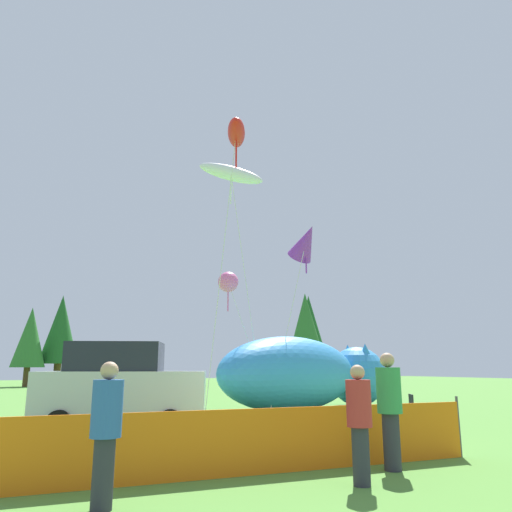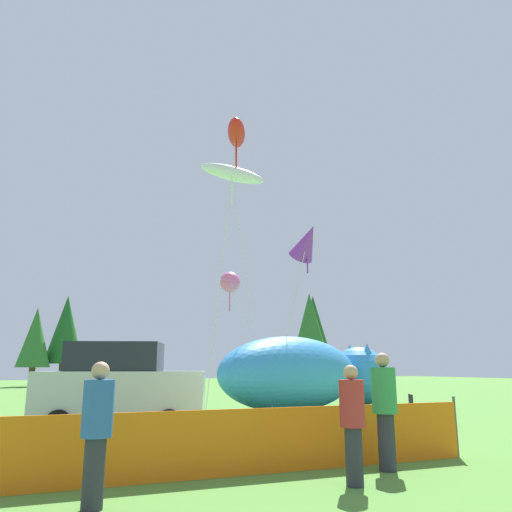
{
  "view_description": "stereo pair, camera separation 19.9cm",
  "coord_description": "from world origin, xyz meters",
  "px_view_note": "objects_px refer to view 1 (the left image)",
  "views": [
    {
      "loc": [
        -5.83,
        -11.21,
        1.66
      ],
      "look_at": [
        1.21,
        3.11,
        5.21
      ],
      "focal_mm": 35.0,
      "sensor_mm": 36.0,
      "label": 1
    },
    {
      "loc": [
        -5.65,
        -11.3,
        1.66
      ],
      "look_at": [
        1.21,
        3.11,
        5.21
      ],
      "focal_mm": 35.0,
      "sensor_mm": 36.0,
      "label": 2
    }
  ],
  "objects_px": {
    "spectator_in_black_shirt": "(106,427)",
    "kite_pink_octopus": "(228,282)",
    "parked_car": "(121,387)",
    "kite_white_ghost": "(231,174)",
    "kite_purple_delta": "(306,242)",
    "folding_chair": "(417,409)",
    "spectator_in_green_shirt": "(390,405)",
    "inflatable_cat": "(306,376)",
    "kite_red_lizard": "(236,134)",
    "spectator_in_grey_shirt": "(359,418)"
  },
  "relations": [
    {
      "from": "kite_red_lizard",
      "to": "spectator_in_grey_shirt",
      "type": "bearing_deg",
      "value": -101.52
    },
    {
      "from": "inflatable_cat",
      "to": "spectator_in_grey_shirt",
      "type": "bearing_deg",
      "value": -135.57
    },
    {
      "from": "spectator_in_grey_shirt",
      "to": "kite_pink_octopus",
      "type": "relative_size",
      "value": 0.29
    },
    {
      "from": "spectator_in_green_shirt",
      "to": "kite_purple_delta",
      "type": "distance_m",
      "value": 12.28
    },
    {
      "from": "folding_chair",
      "to": "kite_white_ghost",
      "type": "relative_size",
      "value": 0.09
    },
    {
      "from": "folding_chair",
      "to": "spectator_in_black_shirt",
      "type": "xyz_separation_m",
      "value": [
        -8.88,
        -4.09,
        0.39
      ]
    },
    {
      "from": "folding_chair",
      "to": "spectator_in_black_shirt",
      "type": "distance_m",
      "value": 9.79
    },
    {
      "from": "inflatable_cat",
      "to": "spectator_in_black_shirt",
      "type": "height_order",
      "value": "inflatable_cat"
    },
    {
      "from": "kite_white_ghost",
      "to": "folding_chair",
      "type": "bearing_deg",
      "value": -70.25
    },
    {
      "from": "spectator_in_grey_shirt",
      "to": "kite_white_ghost",
      "type": "xyz_separation_m",
      "value": [
        2.8,
        11.47,
        8.44
      ]
    },
    {
      "from": "folding_chair",
      "to": "kite_purple_delta",
      "type": "height_order",
      "value": "kite_purple_delta"
    },
    {
      "from": "folding_chair",
      "to": "spectator_in_grey_shirt",
      "type": "distance_m",
      "value": 6.95
    },
    {
      "from": "inflatable_cat",
      "to": "spectator_in_green_shirt",
      "type": "relative_size",
      "value": 4.82
    },
    {
      "from": "folding_chair",
      "to": "kite_white_ghost",
      "type": "xyz_separation_m",
      "value": [
        -2.52,
        7.03,
        8.81
      ]
    },
    {
      "from": "parked_car",
      "to": "inflatable_cat",
      "type": "bearing_deg",
      "value": 44.42
    },
    {
      "from": "spectator_in_green_shirt",
      "to": "kite_pink_octopus",
      "type": "distance_m",
      "value": 14.14
    },
    {
      "from": "kite_white_ghost",
      "to": "kite_pink_octopus",
      "type": "height_order",
      "value": "kite_white_ghost"
    },
    {
      "from": "spectator_in_black_shirt",
      "to": "kite_purple_delta",
      "type": "distance_m",
      "value": 14.92
    },
    {
      "from": "folding_chair",
      "to": "spectator_in_green_shirt",
      "type": "bearing_deg",
      "value": -106.42
    },
    {
      "from": "spectator_in_black_shirt",
      "to": "kite_pink_octopus",
      "type": "relative_size",
      "value": 0.3
    },
    {
      "from": "kite_pink_octopus",
      "to": "inflatable_cat",
      "type": "bearing_deg",
      "value": -52.31
    },
    {
      "from": "inflatable_cat",
      "to": "spectator_in_grey_shirt",
      "type": "xyz_separation_m",
      "value": [
        -5.92,
        -11.05,
        -0.37
      ]
    },
    {
      "from": "parked_car",
      "to": "spectator_in_green_shirt",
      "type": "distance_m",
      "value": 7.78
    },
    {
      "from": "kite_purple_delta",
      "to": "spectator_in_black_shirt",
      "type": "bearing_deg",
      "value": -132.38
    },
    {
      "from": "folding_chair",
      "to": "kite_white_ghost",
      "type": "bearing_deg",
      "value": 141.13
    },
    {
      "from": "spectator_in_grey_shirt",
      "to": "kite_red_lizard",
      "type": "xyz_separation_m",
      "value": [
        1.75,
        8.56,
        8.7
      ]
    },
    {
      "from": "spectator_in_black_shirt",
      "to": "kite_white_ghost",
      "type": "bearing_deg",
      "value": 60.21
    },
    {
      "from": "parked_car",
      "to": "inflatable_cat",
      "type": "xyz_separation_m",
      "value": [
        7.81,
        3.25,
        0.17
      ]
    },
    {
      "from": "folding_chair",
      "to": "spectator_in_black_shirt",
      "type": "bearing_deg",
      "value": -123.92
    },
    {
      "from": "parked_car",
      "to": "kite_pink_octopus",
      "type": "relative_size",
      "value": 0.81
    },
    {
      "from": "folding_chair",
      "to": "inflatable_cat",
      "type": "bearing_deg",
      "value": 116.25
    },
    {
      "from": "spectator_in_grey_shirt",
      "to": "spectator_in_green_shirt",
      "type": "relative_size",
      "value": 0.89
    },
    {
      "from": "spectator_in_black_shirt",
      "to": "inflatable_cat",
      "type": "bearing_deg",
      "value": 48.45
    },
    {
      "from": "folding_chair",
      "to": "spectator_in_green_shirt",
      "type": "relative_size",
      "value": 0.49
    },
    {
      "from": "inflatable_cat",
      "to": "spectator_in_grey_shirt",
      "type": "height_order",
      "value": "inflatable_cat"
    },
    {
      "from": "folding_chair",
      "to": "kite_white_ghost",
      "type": "height_order",
      "value": "kite_white_ghost"
    },
    {
      "from": "kite_purple_delta",
      "to": "kite_red_lizard",
      "type": "xyz_separation_m",
      "value": [
        -4.0,
        -1.99,
        3.01
      ]
    },
    {
      "from": "folding_chair",
      "to": "spectator_in_grey_shirt",
      "type": "bearing_deg",
      "value": -108.77
    },
    {
      "from": "parked_car",
      "to": "kite_red_lizard",
      "type": "bearing_deg",
      "value": 33.65
    },
    {
      "from": "parked_car",
      "to": "kite_white_ghost",
      "type": "relative_size",
      "value": 0.47
    },
    {
      "from": "spectator_in_black_shirt",
      "to": "spectator_in_green_shirt",
      "type": "relative_size",
      "value": 0.91
    },
    {
      "from": "spectator_in_grey_shirt",
      "to": "kite_red_lizard",
      "type": "bearing_deg",
      "value": 78.48
    },
    {
      "from": "folding_chair",
      "to": "spectator_in_grey_shirt",
      "type": "relative_size",
      "value": 0.55
    },
    {
      "from": "inflatable_cat",
      "to": "kite_red_lizard",
      "type": "xyz_separation_m",
      "value": [
        -4.17,
        -2.49,
        8.33
      ]
    },
    {
      "from": "folding_chair",
      "to": "spectator_in_green_shirt",
      "type": "xyz_separation_m",
      "value": [
        -4.2,
        -3.81,
        0.49
      ]
    },
    {
      "from": "kite_pink_octopus",
      "to": "kite_purple_delta",
      "type": "bearing_deg",
      "value": -58.95
    },
    {
      "from": "kite_red_lizard",
      "to": "kite_white_ghost",
      "type": "bearing_deg",
      "value": 69.99
    },
    {
      "from": "parked_car",
      "to": "folding_chair",
      "type": "relative_size",
      "value": 5.04
    },
    {
      "from": "folding_chair",
      "to": "kite_pink_octopus",
      "type": "xyz_separation_m",
      "value": [
        -1.57,
        9.41,
        4.75
      ]
    },
    {
      "from": "inflatable_cat",
      "to": "kite_red_lizard",
      "type": "height_order",
      "value": "kite_red_lizard"
    }
  ]
}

